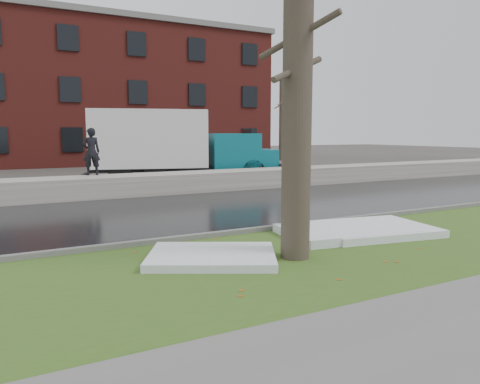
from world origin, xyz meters
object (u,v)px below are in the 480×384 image
fire_hydrant (291,212)px  worker (91,152)px  box_truck (172,144)px  tree (298,73)px

fire_hydrant → worker: worker is taller
fire_hydrant → box_truck: bearing=86.8°
worker → fire_hydrant: bearing=108.7°
fire_hydrant → tree: tree is taller
box_truck → tree: bearing=-85.6°
box_truck → worker: (-4.20, -3.13, -0.14)m
box_truck → worker: size_ratio=5.86×
tree → box_truck: tree is taller
worker → box_truck: bearing=-141.5°
tree → worker: 10.76m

